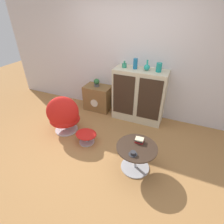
# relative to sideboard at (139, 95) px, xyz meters

# --- Properties ---
(ground_plane) EXTENTS (12.00, 12.00, 0.00)m
(ground_plane) POSITION_rel_sideboard_xyz_m (-0.35, -1.35, -0.57)
(ground_plane) COLOR #A87542
(wall_back) EXTENTS (6.40, 0.06, 2.60)m
(wall_back) POSITION_rel_sideboard_xyz_m (-0.35, 0.27, 0.73)
(wall_back) COLOR silver
(wall_back) RESTS_ON ground_plane
(sideboard) EXTENTS (1.09, 0.48, 1.15)m
(sideboard) POSITION_rel_sideboard_xyz_m (0.00, 0.00, 0.00)
(sideboard) COLOR beige
(sideboard) RESTS_ON ground_plane
(tv_console) EXTENTS (0.63, 0.42, 0.60)m
(tv_console) POSITION_rel_sideboard_xyz_m (-1.02, 0.03, -0.27)
(tv_console) COLOR brown
(tv_console) RESTS_ON ground_plane
(egg_chair) EXTENTS (0.81, 0.79, 0.84)m
(egg_chair) POSITION_rel_sideboard_xyz_m (-1.20, -1.08, -0.19)
(egg_chair) COLOR #B7B7BC
(egg_chair) RESTS_ON ground_plane
(ottoman) EXTENTS (0.40, 0.34, 0.24)m
(ottoman) POSITION_rel_sideboard_xyz_m (-0.65, -1.20, -0.41)
(ottoman) COLOR #B7B7BC
(ottoman) RESTS_ON ground_plane
(coffee_table) EXTENTS (0.62, 0.62, 0.44)m
(coffee_table) POSITION_rel_sideboard_xyz_m (0.38, -1.42, -0.30)
(coffee_table) COLOR #B7B7BC
(coffee_table) RESTS_ON ground_plane
(vase_leftmost) EXTENTS (0.10, 0.10, 0.13)m
(vase_leftmost) POSITION_rel_sideboard_xyz_m (-0.36, 0.00, 0.62)
(vase_leftmost) COLOR #2D8E6B
(vase_leftmost) RESTS_ON sideboard
(vase_inner_left) EXTENTS (0.09, 0.09, 0.21)m
(vase_inner_left) POSITION_rel_sideboard_xyz_m (-0.13, 0.00, 0.68)
(vase_inner_left) COLOR #196699
(vase_inner_left) RESTS_ON sideboard
(vase_inner_right) EXTENTS (0.12, 0.12, 0.20)m
(vase_inner_right) POSITION_rel_sideboard_xyz_m (0.11, 0.00, 0.64)
(vase_inner_right) COLOR teal
(vase_inner_right) RESTS_ON sideboard
(vase_rightmost) EXTENTS (0.11, 0.11, 0.17)m
(vase_rightmost) POSITION_rel_sideboard_xyz_m (0.34, 0.00, 0.66)
(vase_rightmost) COLOR teal
(vase_rightmost) RESTS_ON sideboard
(potted_plant) EXTENTS (0.13, 0.13, 0.19)m
(potted_plant) POSITION_rel_sideboard_xyz_m (-1.04, 0.03, 0.12)
(potted_plant) COLOR #4C4C51
(potted_plant) RESTS_ON tv_console
(teacup) EXTENTS (0.13, 0.13, 0.05)m
(teacup) POSITION_rel_sideboard_xyz_m (0.37, -1.59, -0.11)
(teacup) COLOR #2D2D33
(teacup) RESTS_ON coffee_table
(book_stack) EXTENTS (0.14, 0.11, 0.07)m
(book_stack) POSITION_rel_sideboard_xyz_m (0.38, -1.30, -0.10)
(book_stack) COLOR red
(book_stack) RESTS_ON coffee_table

